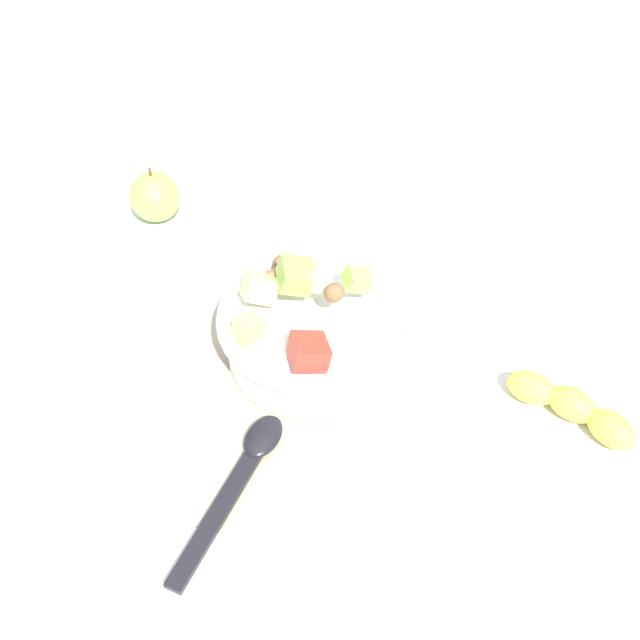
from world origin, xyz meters
TOP-DOWN VIEW (x-y plane):
  - ground_plane at (0.00, 0.00)m, footprint 2.40×2.40m
  - placemat at (0.00, 0.00)m, footprint 0.50×0.31m
  - salad_bowl at (-0.00, -0.01)m, footprint 0.23×0.23m
  - serving_spoon at (0.18, -0.03)m, footprint 0.21×0.05m
  - whole_apple at (-0.19, -0.30)m, footprint 0.07×0.07m
  - banana_whole at (0.01, 0.28)m, footprint 0.09×0.15m

SIDE VIEW (x-z plane):
  - ground_plane at x=0.00m, z-range 0.00..0.00m
  - placemat at x=0.00m, z-range 0.00..0.01m
  - serving_spoon at x=0.18m, z-range 0.00..0.02m
  - banana_whole at x=0.01m, z-range 0.00..0.04m
  - whole_apple at x=-0.19m, z-range -0.01..0.08m
  - salad_bowl at x=0.00m, z-range -0.01..0.10m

